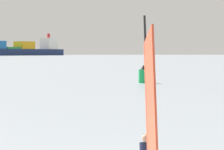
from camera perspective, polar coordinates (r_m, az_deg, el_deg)
windsurfer at (r=12.62m, az=4.06°, el=-7.73°), size 1.43×3.69×4.44m
cargo_ship at (r=688.57m, az=-10.77°, el=2.87°), size 145.81×93.56×30.90m
distant_headland at (r=1286.24m, az=7.81°, el=2.97°), size 680.17×341.30×28.50m
channel_buoy at (r=56.66m, az=3.56°, el=0.01°), size 1.10×1.10×2.01m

